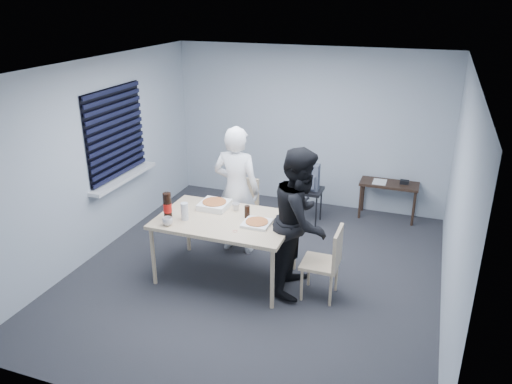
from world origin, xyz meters
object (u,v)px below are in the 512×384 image
at_px(mug_a, 168,221).
at_px(soda_bottle, 167,206).
at_px(side_table, 389,188).
at_px(dining_table, 225,223).
at_px(backpack, 309,177).
at_px(person_black, 301,221).
at_px(chair_far, 243,204).
at_px(chair_right, 328,258).
at_px(mug_b, 236,207).
at_px(stool, 309,196).
at_px(person_white, 237,190).

xyz_separation_m(mug_a, soda_bottle, (-0.08, 0.16, 0.11)).
distance_m(side_table, soda_bottle, 3.63).
relative_size(dining_table, soda_bottle, 4.92).
height_order(backpack, mug_a, backpack).
xyz_separation_m(person_black, mug_a, (-1.49, -0.47, -0.04)).
relative_size(chair_far, mug_a, 7.24).
bearing_deg(chair_right, mug_b, 166.03).
height_order(chair_far, person_black, person_black).
distance_m(chair_right, stool, 2.05).
height_order(side_table, mug_b, mug_b).
height_order(stool, soda_bottle, soda_bottle).
xyz_separation_m(person_white, side_table, (1.85, 1.77, -0.37)).
height_order(backpack, mug_b, backpack).
distance_m(side_table, mug_b, 2.80).
relative_size(chair_right, mug_a, 7.24).
relative_size(person_black, mug_a, 14.39).
relative_size(stool, mug_b, 5.59).
height_order(side_table, mug_a, mug_a).
xyz_separation_m(backpack, soda_bottle, (-1.23, -2.11, 0.21)).
bearing_deg(mug_a, stool, 63.33).
distance_m(side_table, backpack, 1.31).
bearing_deg(person_white, backpack, -121.68).
bearing_deg(stool, chair_right, -69.71).
bearing_deg(backpack, person_black, -62.75).
bearing_deg(chair_right, backpack, 110.41).
relative_size(person_white, mug_a, 14.39).
bearing_deg(backpack, person_white, -105.26).
relative_size(person_white, backpack, 4.40).
bearing_deg(soda_bottle, chair_far, 71.22).
relative_size(person_white, soda_bottle, 5.30).
bearing_deg(dining_table, chair_far, 100.33).
relative_size(person_black, soda_bottle, 5.30).
bearing_deg(chair_far, mug_a, -103.83).
distance_m(dining_table, side_table, 3.04).
height_order(chair_right, backpack, backpack).
height_order(dining_table, chair_far, chair_far).
relative_size(backpack, soda_bottle, 1.21).
bearing_deg(dining_table, side_table, 55.46).
relative_size(side_table, mug_b, 8.93).
distance_m(person_white, person_black, 1.24).
relative_size(person_white, stool, 3.16).
xyz_separation_m(backpack, mug_b, (-0.55, -1.60, 0.09)).
xyz_separation_m(chair_right, stool, (-0.71, 1.92, -0.06)).
distance_m(chair_right, side_table, 2.56).
height_order(dining_table, soda_bottle, soda_bottle).
height_order(stool, mug_b, mug_b).
height_order(backpack, soda_bottle, soda_bottle).
relative_size(stool, mug_a, 4.55).
xyz_separation_m(person_black, backpack, (-0.35, 1.81, -0.13)).
height_order(chair_right, mug_a, mug_a).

